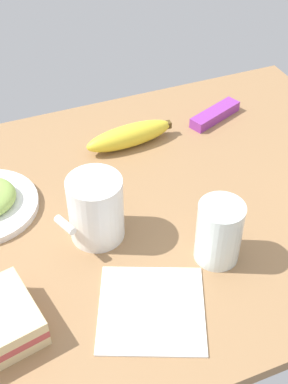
% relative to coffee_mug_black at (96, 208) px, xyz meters
% --- Properties ---
extents(tabletop, '(0.90, 0.64, 0.02)m').
position_rel_coffee_mug_black_xyz_m(tabletop, '(-0.09, -0.03, -0.06)').
color(tabletop, '#936D47').
rests_on(tabletop, ground).
extents(coffee_mug_black, '(0.10, 0.08, 0.10)m').
position_rel_coffee_mug_black_xyz_m(coffee_mug_black, '(0.00, 0.00, 0.00)').
color(coffee_mug_black, white).
rests_on(coffee_mug_black, tabletop).
extents(glass_of_milk, '(0.06, 0.06, 0.10)m').
position_rel_coffee_mug_black_xyz_m(glass_of_milk, '(-0.15, 0.11, -0.01)').
color(glass_of_milk, silver).
rests_on(glass_of_milk, tabletop).
extents(banana, '(0.17, 0.05, 0.04)m').
position_rel_coffee_mug_black_xyz_m(banana, '(-0.12, -0.19, -0.03)').
color(banana, yellow).
rests_on(banana, tabletop).
extents(snack_bar, '(0.12, 0.07, 0.02)m').
position_rel_coffee_mug_black_xyz_m(snack_bar, '(-0.31, -0.21, -0.04)').
color(snack_bar, purple).
rests_on(snack_bar, tabletop).
extents(paper_napkin, '(0.18, 0.18, 0.00)m').
position_rel_coffee_mug_black_xyz_m(paper_napkin, '(-0.02, 0.16, -0.05)').
color(paper_napkin, white).
rests_on(paper_napkin, tabletop).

